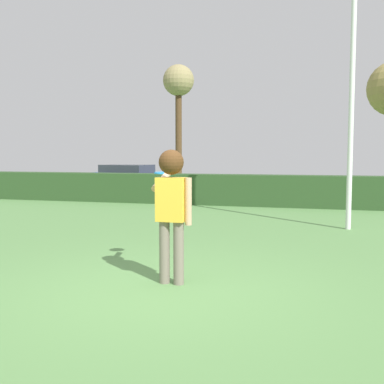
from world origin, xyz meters
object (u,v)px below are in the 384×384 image
object	(u,v)px
bare_elm_tree	(179,87)
frisbee	(163,173)
lamppost	(352,67)
parked_car_blue	(127,177)
person	(172,199)

from	to	relation	value
bare_elm_tree	frisbee	bearing A→B (deg)	-73.25
lamppost	bare_elm_tree	world-z (taller)	bare_elm_tree
lamppost	parked_car_blue	world-z (taller)	lamppost
person	frisbee	xyz separation A→B (m)	(-0.40, 0.79, 0.31)
parked_car_blue	bare_elm_tree	distance (m)	6.82
person	lamppost	world-z (taller)	lamppost
person	lamppost	xyz separation A→B (m)	(2.52, 5.36, 2.55)
frisbee	parked_car_blue	bearing A→B (deg)	115.90
frisbee	lamppost	distance (m)	5.86
frisbee	bare_elm_tree	world-z (taller)	bare_elm_tree
lamppost	bare_elm_tree	size ratio (longest dim) A/B	1.00
bare_elm_tree	person	bearing A→B (deg)	-72.81
frisbee	parked_car_blue	world-z (taller)	frisbee
frisbee	lamppost	world-z (taller)	lamppost
frisbee	lamppost	xyz separation A→B (m)	(2.91, 4.57, 2.24)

